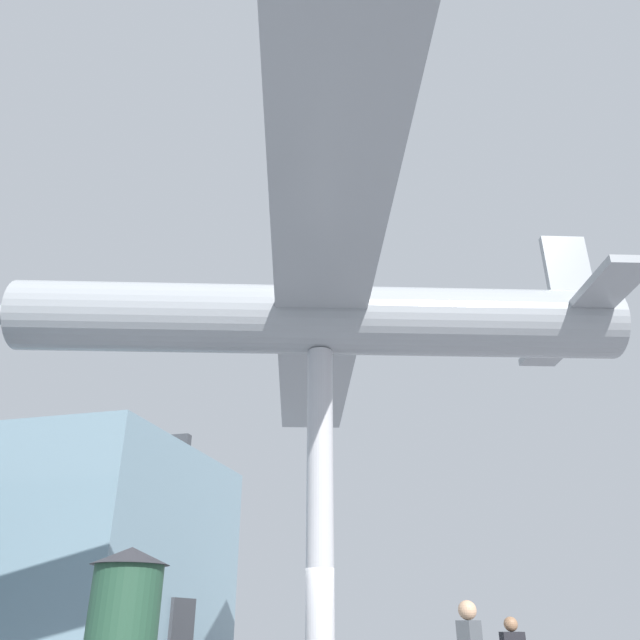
% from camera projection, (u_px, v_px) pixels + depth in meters
% --- Properties ---
extents(glass_pavilion_right, '(10.45, 12.57, 8.28)m').
position_uv_depth(glass_pavilion_right, '(40.00, 556.00, 24.25)').
color(glass_pavilion_right, '#7593A3').
rests_on(glass_pavilion_right, ground_plane).
extents(support_pylon_central, '(0.56, 0.56, 7.10)m').
position_uv_depth(support_pylon_central, '(320.00, 513.00, 12.66)').
color(support_pylon_central, '#B7B7BC').
rests_on(support_pylon_central, ground_plane).
extents(suspended_airplane, '(17.24, 15.34, 3.23)m').
position_uv_depth(suspended_airplane, '(313.00, 319.00, 14.56)').
color(suspended_airplane, '#93999E').
rests_on(suspended_airplane, support_pylon_central).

